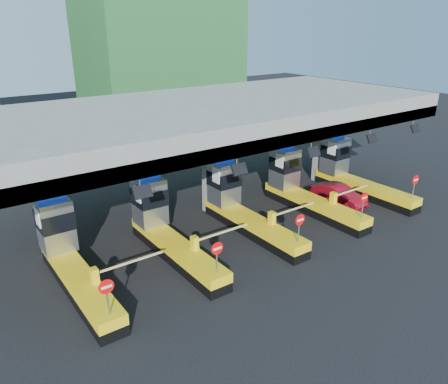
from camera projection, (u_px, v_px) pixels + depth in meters
ground at (242, 227)px, 25.88m from camera, size 120.00×120.00×0.00m
toll_canopy at (214, 117)px, 25.81m from camera, size 28.00×12.09×7.00m
toll_lane_far_left at (68, 254)px, 20.14m from camera, size 4.43×8.00×4.16m
toll_lane_left at (164, 226)px, 22.86m from camera, size 4.43×8.00×4.16m
toll_lane_center at (239, 204)px, 25.58m from camera, size 4.43×8.00×4.16m
toll_lane_right at (300, 187)px, 28.30m from camera, size 4.43×8.00×4.16m
toll_lane_far_right at (351, 172)px, 31.02m from camera, size 4.43×8.00×4.16m
red_car at (339, 195)px, 28.99m from camera, size 1.48×3.95×1.29m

